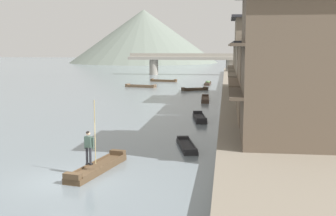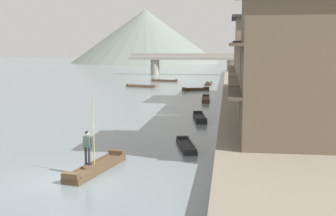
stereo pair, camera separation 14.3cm
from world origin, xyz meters
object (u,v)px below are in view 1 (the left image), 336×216
(boat_midriver_upstream, at_px, (200,118))
(house_waterfront_second, at_px, (278,77))
(boat_moored_third, at_px, (187,146))
(house_waterfront_nearest, at_px, (300,62))
(boat_moored_far, at_px, (164,81))
(house_waterfront_tall, at_px, (266,71))
(boat_foreground_poled, at_px, (97,168))
(stone_bridge, at_px, (192,61))
(boat_moored_nearest, at_px, (205,99))
(boat_upstream_distant, at_px, (208,83))
(house_waterfront_narrow, at_px, (263,54))
(house_waterfront_far, at_px, (252,64))
(boatman_person, at_px, (89,144))
(boat_moored_second, at_px, (141,86))
(boat_midriver_drifting, at_px, (195,89))

(boat_midriver_upstream, height_order, house_waterfront_second, house_waterfront_second)
(boat_moored_third, relative_size, house_waterfront_second, 0.48)
(house_waterfront_nearest, xyz_separation_m, house_waterfront_second, (-0.28, 7.30, -1.31))
(boat_moored_far, xyz_separation_m, boat_midriver_upstream, (8.32, -37.95, 0.02))
(house_waterfront_tall, bearing_deg, boat_foreground_poled, -116.58)
(boat_midriver_upstream, relative_size, stone_bridge, 0.16)
(boat_moored_nearest, distance_m, boat_upstream_distant, 19.99)
(house_waterfront_second, relative_size, house_waterfront_tall, 1.22)
(boat_foreground_poled, height_order, house_waterfront_narrow, house_waterfront_narrow)
(stone_bridge, bearing_deg, house_waterfront_far, -74.80)
(boatman_person, relative_size, boat_moored_nearest, 0.60)
(boat_foreground_poled, bearing_deg, boat_moored_nearest, 82.19)
(boat_moored_second, relative_size, house_waterfront_tall, 0.71)
(boat_moored_second, xyz_separation_m, stone_bridge, (5.25, 27.89, 2.74))
(boat_moored_nearest, height_order, house_waterfront_nearest, house_waterfront_nearest)
(boat_moored_third, height_order, boat_moored_far, boat_moored_far)
(boat_foreground_poled, relative_size, boat_midriver_upstream, 1.19)
(house_waterfront_second, bearing_deg, house_waterfront_tall, 90.90)
(boat_moored_third, height_order, house_waterfront_second, house_waterfront_second)
(boat_foreground_poled, distance_m, boat_moored_far, 53.55)
(boat_midriver_drifting, height_order, house_waterfront_narrow, house_waterfront_narrow)
(house_waterfront_tall, height_order, house_waterfront_far, same)
(boat_moored_nearest, distance_m, house_waterfront_second, 18.42)
(boat_moored_far, xyz_separation_m, boat_upstream_distant, (7.62, -5.21, 0.09))
(stone_bridge, bearing_deg, house_waterfront_tall, -78.59)
(boat_upstream_distant, xyz_separation_m, stone_bridge, (-4.27, 22.63, 2.65))
(boat_moored_second, bearing_deg, house_waterfront_narrow, -46.78)
(boat_moored_nearest, distance_m, boat_moored_third, 22.80)
(house_waterfront_narrow, bearing_deg, house_waterfront_nearest, -89.57)
(house_waterfront_nearest, relative_size, house_waterfront_second, 1.08)
(boat_foreground_poled, xyz_separation_m, stone_bridge, (-0.95, 70.81, 2.71))
(boat_midriver_drifting, xyz_separation_m, house_waterfront_nearest, (7.97, -35.58, 5.02))
(boat_foreground_poled, xyz_separation_m, boat_midriver_upstream, (4.01, 15.43, -0.01))
(boat_midriver_drifting, relative_size, house_waterfront_nearest, 0.42)
(boat_upstream_distant, distance_m, stone_bridge, 23.18)
(house_waterfront_tall, xyz_separation_m, stone_bridge, (-10.46, 51.81, -0.98))
(house_waterfront_narrow, bearing_deg, boat_upstream_distant, 106.13)
(boat_moored_second, bearing_deg, boat_midriver_upstream, -69.62)
(house_waterfront_second, height_order, stone_bridge, house_waterfront_second)
(boat_moored_nearest, bearing_deg, house_waterfront_tall, -58.51)
(boat_moored_third, xyz_separation_m, boat_midriver_drifting, (-1.92, 33.98, 0.03))
(boat_foreground_poled, distance_m, boat_moored_second, 43.36)
(boat_foreground_poled, height_order, house_waterfront_far, house_waterfront_far)
(boat_moored_third, xyz_separation_m, boat_moored_far, (-8.16, 47.99, 0.02))
(house_waterfront_second, height_order, house_waterfront_narrow, house_waterfront_narrow)
(boat_foreground_poled, xyz_separation_m, boat_midriver_drifting, (1.93, 39.37, -0.02))
(boatman_person, relative_size, house_waterfront_tall, 0.46)
(boatman_person, xyz_separation_m, house_waterfront_tall, (9.65, 19.78, 2.33))
(boat_upstream_distant, bearing_deg, house_waterfront_nearest, -81.55)
(boat_moored_far, xyz_separation_m, house_waterfront_far, (13.47, -19.79, 3.72))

